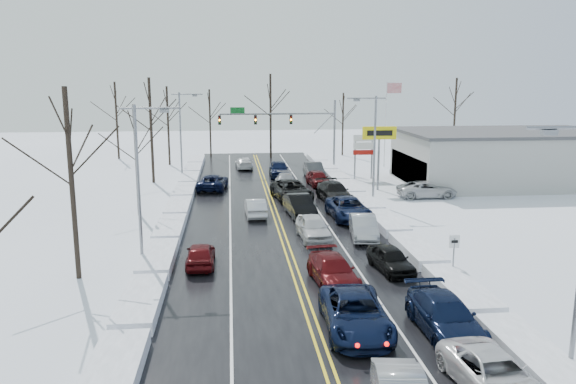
{
  "coord_description": "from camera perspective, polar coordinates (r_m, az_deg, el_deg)",
  "views": [
    {
      "loc": [
        -3.39,
        -35.2,
        10.35
      ],
      "look_at": [
        0.62,
        3.44,
        2.5
      ],
      "focal_mm": 35.0,
      "sensor_mm": 36.0,
      "label": 1
    }
  ],
  "objects": [
    {
      "name": "tires_plus_sign",
      "position": [
        53.32,
        9.25,
        5.51
      ],
      "size": [
        3.2,
        0.34,
        6.0
      ],
      "color": "slate",
      "rests_on": "ground"
    },
    {
      "name": "tree_far_b",
      "position": [
        76.35,
        -7.96,
        8.27
      ],
      "size": [
        3.6,
        3.6,
        9.0
      ],
      "color": "#2D231C",
      "rests_on": "ground"
    },
    {
      "name": "tree_left_b",
      "position": [
        30.49,
        -21.37,
        4.3
      ],
      "size": [
        4.0,
        4.0,
        10.0
      ],
      "color": "#2D231C",
      "rests_on": "ground"
    },
    {
      "name": "road_surface",
      "position": [
        38.76,
        -0.69,
        -4.06
      ],
      "size": [
        14.0,
        84.0,
        0.01
      ],
      "primitive_type": "cube",
      "color": "black",
      "rests_on": "ground"
    },
    {
      "name": "tree_left_d",
      "position": [
        57.81,
        -13.82,
        8.11
      ],
      "size": [
        4.2,
        4.2,
        10.5
      ],
      "color": "#2D231C",
      "rests_on": "ground"
    },
    {
      "name": "streetlight_ne",
      "position": [
        46.96,
        8.56,
        5.13
      ],
      "size": [
        3.2,
        0.25,
        9.0
      ],
      "color": "slate",
      "rests_on": "ground"
    },
    {
      "name": "queued_car_15",
      "position": [
        48.52,
        4.68,
        -0.93
      ],
      "size": [
        2.79,
        5.79,
        1.62
      ],
      "primitive_type": "imported",
      "rotation": [
        0.0,
        0.0,
        0.09
      ],
      "color": "black",
      "rests_on": "ground"
    },
    {
      "name": "oncoming_car_0",
      "position": [
        43.17,
        -3.33,
        -2.47
      ],
      "size": [
        1.65,
        4.25,
        1.38
      ],
      "primitive_type": "imported",
      "rotation": [
        0.0,
        0.0,
        3.19
      ],
      "color": "silver",
      "rests_on": "ground"
    },
    {
      "name": "oncoming_car_2",
      "position": [
        66.11,
        -4.48,
        2.38
      ],
      "size": [
        2.16,
        4.73,
        1.34
      ],
      "primitive_type": "imported",
      "rotation": [
        0.0,
        0.0,
        3.2
      ],
      "color": "silver",
      "rests_on": "ground"
    },
    {
      "name": "queued_car_5",
      "position": [
        43.17,
        1.19,
        -2.45
      ],
      "size": [
        2.2,
        5.11,
        1.63
      ],
      "primitive_type": "imported",
      "rotation": [
        0.0,
        0.0,
        0.1
      ],
      "color": "black",
      "rests_on": "ground"
    },
    {
      "name": "parked_car_2",
      "position": [
        61.26,
        11.77,
        1.46
      ],
      "size": [
        2.47,
        4.91,
        1.6
      ],
      "primitive_type": "imported",
      "rotation": [
        0.0,
        0.0,
        3.27
      ],
      "color": "black",
      "rests_on": "ground"
    },
    {
      "name": "speed_limit_sign",
      "position": [
        30.83,
        16.52,
        -5.5
      ],
      "size": [
        0.55,
        0.09,
        2.35
      ],
      "color": "slate",
      "rests_on": "ground"
    },
    {
      "name": "tree_far_d",
      "position": [
        77.38,
        5.62,
        8.1
      ],
      "size": [
        3.4,
        3.4,
        8.5
      ],
      "color": "#2D231C",
      "rests_on": "ground"
    },
    {
      "name": "queued_car_16",
      "position": [
        55.41,
        3.04,
        0.64
      ],
      "size": [
        2.16,
        4.56,
        1.51
      ],
      "primitive_type": "imported",
      "rotation": [
        0.0,
        0.0,
        0.09
      ],
      "color": "#47090B",
      "rests_on": "ground"
    },
    {
      "name": "traffic_signal_mast",
      "position": [
        63.75,
        0.25,
        7.04
      ],
      "size": [
        13.28,
        0.39,
        8.0
      ],
      "color": "slate",
      "rests_on": "ground"
    },
    {
      "name": "tree_far_a",
      "position": [
        76.68,
        -17.09,
        8.41
      ],
      "size": [
        4.0,
        4.0,
        10.0
      ],
      "color": "#2D231C",
      "rests_on": "ground"
    },
    {
      "name": "tree_left_c",
      "position": [
        44.0,
        -15.25,
        5.27
      ],
      "size": [
        3.4,
        3.4,
        8.5
      ],
      "color": "#2D231C",
      "rests_on": "ground"
    },
    {
      "name": "parked_car_0",
      "position": [
        51.36,
        13.91,
        -0.54
      ],
      "size": [
        5.23,
        2.42,
        1.45
      ],
      "primitive_type": "imported",
      "rotation": [
        0.0,
        0.0,
        1.57
      ],
      "color": "silver",
      "rests_on": "ground"
    },
    {
      "name": "tree_far_e",
      "position": [
        82.47,
        16.66,
        8.86
      ],
      "size": [
        4.2,
        4.2,
        10.5
      ],
      "color": "#2D231C",
      "rests_on": "ground"
    },
    {
      "name": "snow_bank_left",
      "position": [
        38.84,
        -11.96,
        -4.29
      ],
      "size": [
        1.82,
        72.0,
        0.64
      ],
      "primitive_type": "cube",
      "color": "white",
      "rests_on": "ground"
    },
    {
      "name": "tree_left_e",
      "position": [
        69.69,
        -12.14,
        8.12
      ],
      "size": [
        3.8,
        3.8,
        9.5
      ],
      "color": "#2D231C",
      "rests_on": "ground"
    },
    {
      "name": "ground",
      "position": [
        36.85,
        -0.4,
        -4.89
      ],
      "size": [
        160.0,
        160.0,
        0.0
      ],
      "primitive_type": "plane",
      "color": "white",
      "rests_on": "ground"
    },
    {
      "name": "queued_car_13",
      "position": [
        37.6,
        7.65,
        -4.66
      ],
      "size": [
        2.18,
        4.76,
        1.51
      ],
      "primitive_type": "imported",
      "rotation": [
        0.0,
        0.0,
        -0.13
      ],
      "color": "#A1A3A9",
      "rests_on": "ground"
    },
    {
      "name": "queued_car_17",
      "position": [
        59.88,
        2.64,
        1.46
      ],
      "size": [
        1.82,
        4.96,
        1.62
      ],
      "primitive_type": "imported",
      "rotation": [
        0.0,
        0.0,
        0.02
      ],
      "color": "#383A3D",
      "rests_on": "ground"
    },
    {
      "name": "queued_car_3",
      "position": [
        29.35,
        4.57,
        -9.27
      ],
      "size": [
        2.44,
        5.04,
        1.41
      ],
      "primitive_type": "imported",
      "rotation": [
        0.0,
        0.0,
        0.1
      ],
      "color": "#4D0A0C",
      "rests_on": "ground"
    },
    {
      "name": "tree_far_c",
      "position": [
        74.44,
        -1.79,
        9.37
      ],
      "size": [
        4.4,
        4.4,
        11.0
      ],
      "color": "#2D231C",
      "rests_on": "ground"
    },
    {
      "name": "streetlight_nw",
      "position": [
        59.62,
        -10.69,
        6.38
      ],
      "size": [
        3.2,
        0.25,
        9.0
      ],
      "color": "slate",
      "rests_on": "ground"
    },
    {
      "name": "queued_car_2",
      "position": [
        24.37,
        6.82,
        -13.8
      ],
      "size": [
        2.81,
        5.69,
        1.55
      ],
      "primitive_type": "imported",
      "rotation": [
        0.0,
        0.0,
        -0.04
      ],
      "color": "black",
      "rests_on": "ground"
    },
    {
      "name": "oncoming_car_1",
      "position": [
        53.85,
        -7.63,
        0.24
      ],
      "size": [
        3.09,
        5.57,
        1.48
      ],
      "primitive_type": "imported",
      "rotation": [
        0.0,
        0.0,
        3.02
      ],
      "color": "black",
      "rests_on": "ground"
    },
    {
      "name": "snow_bank_right",
      "position": [
        40.15,
        10.2,
        -3.7
      ],
      "size": [
        1.82,
        72.0,
        0.64
      ],
      "primitive_type": "cube",
      "color": "white",
      "rests_on": "ground"
    },
    {
      "name": "parked_car_1",
      "position": [
        55.75,
        15.49,
        0.3
      ],
      "size": [
        2.87,
        5.88,
        1.65
      ],
      "primitive_type": "imported",
      "rotation": [
        0.0,
        0.0,
        0.1
      ],
      "color": "#3E4042",
      "rests_on": "ground"
    },
    {
      "name": "queued_car_8",
      "position": [
        60.4,
        -0.92,
        1.56
      ],
      "size": [
        2.15,
        5.09,
        1.72
      ],
      "primitive_type": "imported",
      "rotation": [
        0.0,
        0.0,
        -0.02
      ],
      "color": "black",
      "rests_on": "ground"
    },
    {
      "name": "queued_car_14",
      "position": [
        42.59,
        6.13,
        -2.71
      ],
      "size": [
        2.86,
        5.83,
        1.59
      ],
      "primitive_type": "imported",
      "rotation": [
        0.0,
        0.0,
        0.04
      ],
      "color": "#0B1432",
      "rests_on": "ground"
    },
    {
      "name": "oncoming_car_3",
      "position": [
        32.27,
        -8.84,
        -7.42
      ],
      "size": [
        1.6,
        3.95,
        1.35
      ],
      "primitive_type": "imported",
      "rotation": [
        0.0,
        0.0,
        3.14
      ],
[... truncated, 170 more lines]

